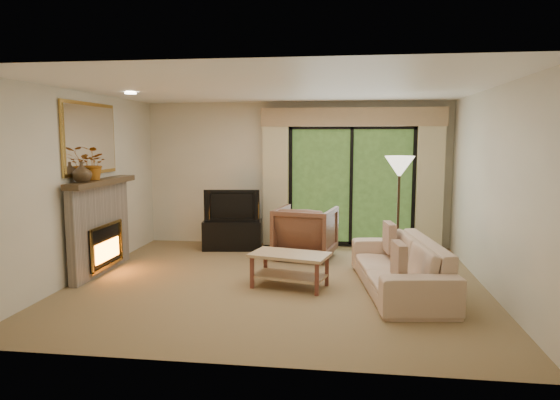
# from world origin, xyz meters

# --- Properties ---
(floor) EXTENTS (5.50, 5.50, 0.00)m
(floor) POSITION_xyz_m (0.00, 0.00, 0.00)
(floor) COLOR olive
(floor) RESTS_ON ground
(ceiling) EXTENTS (5.50, 5.50, 0.00)m
(ceiling) POSITION_xyz_m (0.00, 0.00, 2.60)
(ceiling) COLOR white
(ceiling) RESTS_ON ground
(wall_back) EXTENTS (5.00, 0.00, 5.00)m
(wall_back) POSITION_xyz_m (0.00, 2.50, 1.30)
(wall_back) COLOR beige
(wall_back) RESTS_ON ground
(wall_front) EXTENTS (5.00, 0.00, 5.00)m
(wall_front) POSITION_xyz_m (0.00, -2.50, 1.30)
(wall_front) COLOR beige
(wall_front) RESTS_ON ground
(wall_left) EXTENTS (0.00, 5.00, 5.00)m
(wall_left) POSITION_xyz_m (-2.75, 0.00, 1.30)
(wall_left) COLOR beige
(wall_left) RESTS_ON ground
(wall_right) EXTENTS (0.00, 5.00, 5.00)m
(wall_right) POSITION_xyz_m (2.75, 0.00, 1.30)
(wall_right) COLOR beige
(wall_right) RESTS_ON ground
(fireplace) EXTENTS (0.24, 1.70, 1.37)m
(fireplace) POSITION_xyz_m (-2.63, 0.20, 0.69)
(fireplace) COLOR slate
(fireplace) RESTS_ON floor
(mirror) EXTENTS (0.07, 1.45, 1.02)m
(mirror) POSITION_xyz_m (-2.71, 0.20, 1.95)
(mirror) COLOR #B89345
(mirror) RESTS_ON wall_left
(sliding_door) EXTENTS (2.26, 0.10, 2.16)m
(sliding_door) POSITION_xyz_m (1.00, 2.45, 1.10)
(sliding_door) COLOR black
(sliding_door) RESTS_ON floor
(curtain_left) EXTENTS (0.45, 0.18, 2.35)m
(curtain_left) POSITION_xyz_m (-0.35, 2.34, 1.20)
(curtain_left) COLOR #C4B58A
(curtain_left) RESTS_ON floor
(curtain_right) EXTENTS (0.45, 0.18, 2.35)m
(curtain_right) POSITION_xyz_m (2.35, 2.34, 1.20)
(curtain_right) COLOR #C4B58A
(curtain_right) RESTS_ON floor
(cornice) EXTENTS (3.20, 0.24, 0.32)m
(cornice) POSITION_xyz_m (1.00, 2.36, 2.32)
(cornice) COLOR #A2825D
(cornice) RESTS_ON wall_back
(media_console) EXTENTS (1.07, 0.59, 0.51)m
(media_console) POSITION_xyz_m (-1.07, 1.95, 0.26)
(media_console) COLOR black
(media_console) RESTS_ON floor
(tv) EXTENTS (0.97, 0.25, 0.56)m
(tv) POSITION_xyz_m (-1.07, 1.95, 0.79)
(tv) COLOR black
(tv) RESTS_ON media_console
(armchair) EXTENTS (1.07, 1.09, 0.85)m
(armchair) POSITION_xyz_m (0.26, 1.48, 0.43)
(armchair) COLOR brown
(armchair) RESTS_ON floor
(sofa) EXTENTS (1.19, 2.38, 0.67)m
(sofa) POSITION_xyz_m (1.61, -0.12, 0.33)
(sofa) COLOR tan
(sofa) RESTS_ON floor
(pillow_near) EXTENTS (0.16, 0.41, 0.40)m
(pillow_near) POSITION_xyz_m (1.53, -0.78, 0.56)
(pillow_near) COLOR brown
(pillow_near) RESTS_ON sofa
(pillow_far) EXTENTS (0.16, 0.43, 0.42)m
(pillow_far) POSITION_xyz_m (1.53, 0.53, 0.57)
(pillow_far) COLOR brown
(pillow_far) RESTS_ON sofa
(coffee_table) EXTENTS (1.11, 0.78, 0.45)m
(coffee_table) POSITION_xyz_m (0.19, -0.16, 0.23)
(coffee_table) COLOR tan
(coffee_table) RESTS_ON floor
(floor_lamp) EXTENTS (0.45, 0.45, 1.69)m
(floor_lamp) POSITION_xyz_m (1.71, 1.17, 0.84)
(floor_lamp) COLOR beige
(floor_lamp) RESTS_ON floor
(vase) EXTENTS (0.29, 0.29, 0.27)m
(vase) POSITION_xyz_m (-2.61, -0.27, 1.51)
(vase) COLOR #41301E
(vase) RESTS_ON fireplace
(branches) EXTENTS (0.50, 0.46, 0.47)m
(branches) POSITION_xyz_m (-2.61, 0.05, 1.61)
(branches) COLOR #935112
(branches) RESTS_ON fireplace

